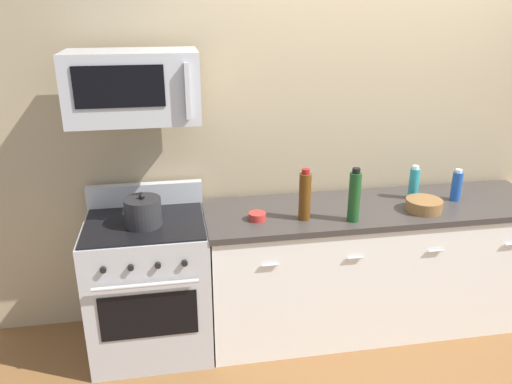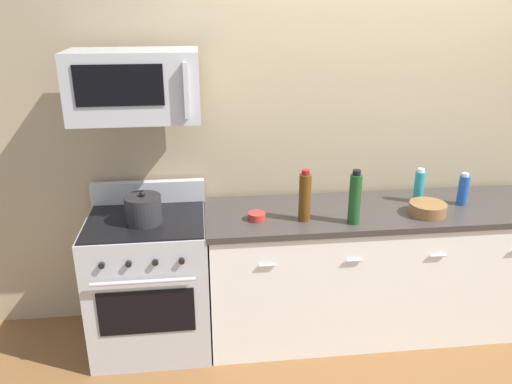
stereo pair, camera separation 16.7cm
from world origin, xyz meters
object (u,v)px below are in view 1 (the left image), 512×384
bottle_wine_green (354,196)px  stockpot (143,212)px  microwave (133,86)px  bowl_wooden_salad (424,205)px  bowl_red_small (257,216)px  range_oven (150,284)px  bottle_dish_soap (414,183)px  bottle_soda_blue (457,186)px  bottle_wine_amber (305,196)px

bottle_wine_green → stockpot: (-1.29, 0.15, -0.07)m
microwave → bowl_wooden_salad: size_ratio=3.18×
bowl_red_small → range_oven: bearing=172.6°
range_oven → bottle_dish_soap: (1.83, 0.09, 0.56)m
bottle_dish_soap → bowl_red_small: bearing=-171.1°
microwave → bottle_soda_blue: 2.22m
range_oven → bottle_soda_blue: bearing=0.2°
bottle_wine_amber → stockpot: bearing=175.7°
stockpot → bowl_red_small: bearing=-3.0°
range_oven → bowl_red_small: 0.85m
bottle_soda_blue → bowl_red_small: bearing=-176.1°
microwave → bottle_dish_soap: microwave is taller
range_oven → bowl_wooden_salad: (1.80, -0.13, 0.49)m
range_oven → bowl_wooden_salad: 1.87m
range_oven → microwave: (0.00, 0.04, 1.28)m
bottle_soda_blue → bottle_wine_amber: bearing=-173.1°
bottle_wine_green → bowl_red_small: (-0.59, 0.11, -0.14)m
bottle_dish_soap → stockpot: bearing=-175.7°
bottle_dish_soap → bowl_wooden_salad: bearing=-97.4°
microwave → bottle_soda_blue: (2.10, -0.04, -0.72)m
bottle_wine_amber → bottle_dish_soap: 0.86m
bottle_soda_blue → bottle_wine_green: 0.84m
microwave → bottle_dish_soap: (1.83, 0.04, -0.72)m
range_oven → microwave: bearing=89.7°
microwave → bottle_soda_blue: bearing=-1.1°
stockpot → bottle_wine_green: bearing=-6.7°
microwave → bottle_wine_green: 1.47m
bottle_soda_blue → stockpot: (-2.10, -0.06, -0.02)m
range_oven → stockpot: 0.54m
microwave → bowl_red_small: bearing=-10.9°
bottle_soda_blue → bowl_wooden_salad: bearing=-155.6°
bottle_wine_green → microwave: bearing=169.1°
bottle_wine_amber → bottle_soda_blue: size_ratio=1.49×
range_oven → bottle_wine_amber: (0.99, -0.13, 0.61)m
range_oven → bottle_wine_amber: 1.17m
range_oven → bowl_red_small: (0.70, -0.09, 0.48)m
range_oven → stockpot: (0.00, -0.05, 0.54)m
bowl_red_small → bowl_wooden_salad: size_ratio=0.47×
bottle_soda_blue → bottle_wine_green: (-0.81, -0.21, 0.06)m
bottle_wine_amber → bowl_red_small: bottle_wine_amber is taller
bottle_dish_soap → bottle_wine_green: bearing=-151.9°
bottle_wine_amber → bowl_red_small: bearing=172.7°
microwave → bottle_wine_amber: (0.99, -0.17, -0.67)m
bowl_red_small → bottle_soda_blue: bearing=3.9°
range_oven → bottle_soda_blue: (2.10, 0.01, 0.56)m
range_oven → bowl_red_small: bearing=-7.4°
bowl_red_small → microwave: bearing=169.1°
bottle_wine_amber → stockpot: bottle_wine_amber is taller
bottle_wine_amber → bottle_wine_green: bottle_wine_green is taller
bottle_soda_blue → bowl_wooden_salad: bottle_soda_blue is taller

